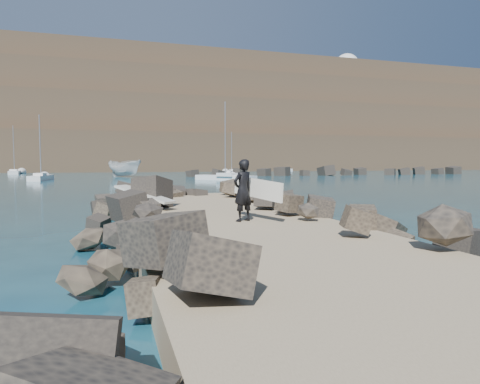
{
  "coord_description": "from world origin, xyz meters",
  "views": [
    {
      "loc": [
        -3.54,
        -12.55,
        2.34
      ],
      "look_at": [
        0.0,
        -1.0,
        1.5
      ],
      "focal_mm": 32.0,
      "sensor_mm": 36.0,
      "label": 1
    }
  ],
  "objects_px": {
    "radome": "(347,71)",
    "surfer_with_board": "(245,190)",
    "sailboat_a": "(41,178)",
    "surfboard_resting": "(144,197)",
    "boat_imported": "(125,168)"
  },
  "relations": [
    {
      "from": "radome",
      "to": "surfer_with_board",
      "type": "bearing_deg",
      "value": -121.74
    },
    {
      "from": "sailboat_a",
      "to": "radome",
      "type": "bearing_deg",
      "value": 44.61
    },
    {
      "from": "surfboard_resting",
      "to": "radome",
      "type": "xyz_separation_m",
      "value": [
        98.1,
        150.18,
        40.92
      ]
    },
    {
      "from": "boat_imported",
      "to": "surfer_with_board",
      "type": "bearing_deg",
      "value": -125.15
    },
    {
      "from": "boat_imported",
      "to": "surfer_with_board",
      "type": "distance_m",
      "value": 58.71
    },
    {
      "from": "radome",
      "to": "sailboat_a",
      "type": "height_order",
      "value": "radome"
    },
    {
      "from": "boat_imported",
      "to": "radome",
      "type": "xyz_separation_m",
      "value": [
        96.91,
        95.73,
        40.58
      ]
    },
    {
      "from": "surfer_with_board",
      "to": "boat_imported",
      "type": "bearing_deg",
      "value": 91.35
    },
    {
      "from": "boat_imported",
      "to": "surfboard_resting",
      "type": "bearing_deg",
      "value": -127.76
    },
    {
      "from": "surfboard_resting",
      "to": "surfer_with_board",
      "type": "distance_m",
      "value": 4.99
    },
    {
      "from": "radome",
      "to": "sailboat_a",
      "type": "distance_m",
      "value": 156.98
    },
    {
      "from": "surfboard_resting",
      "to": "boat_imported",
      "type": "distance_m",
      "value": 54.46
    },
    {
      "from": "radome",
      "to": "sailboat_a",
      "type": "bearing_deg",
      "value": -135.39
    },
    {
      "from": "boat_imported",
      "to": "radome",
      "type": "relative_size",
      "value": 0.42
    },
    {
      "from": "boat_imported",
      "to": "radome",
      "type": "height_order",
      "value": "radome"
    }
  ]
}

